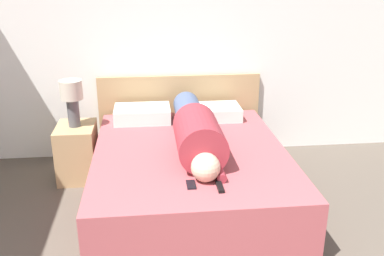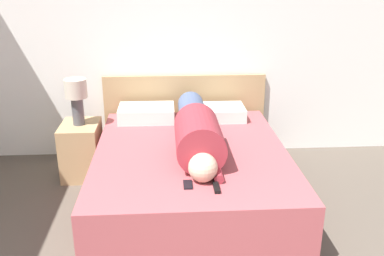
# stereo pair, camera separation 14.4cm
# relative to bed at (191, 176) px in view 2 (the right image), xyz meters

# --- Properties ---
(wall_back) EXTENTS (5.79, 0.06, 2.60)m
(wall_back) POSITION_rel_bed_xyz_m (-0.01, 1.17, 1.05)
(wall_back) COLOR white
(wall_back) RESTS_ON ground_plane
(bed) EXTENTS (1.63, 2.03, 0.51)m
(bed) POSITION_rel_bed_xyz_m (0.00, 0.00, 0.00)
(bed) COLOR #A84C51
(bed) RESTS_ON ground_plane
(headboard) EXTENTS (1.75, 0.04, 0.90)m
(headboard) POSITION_rel_bed_xyz_m (0.00, 1.10, 0.19)
(headboard) COLOR tan
(headboard) RESTS_ON ground_plane
(nightstand) EXTENTS (0.36, 0.48, 0.54)m
(nightstand) POSITION_rel_bed_xyz_m (-1.05, 0.60, 0.02)
(nightstand) COLOR tan
(nightstand) RESTS_ON ground_plane
(table_lamp) EXTENTS (0.21, 0.21, 0.45)m
(table_lamp) POSITION_rel_bed_xyz_m (-1.05, 0.60, 0.58)
(table_lamp) COLOR #4C4C51
(table_lamp) RESTS_ON nightstand
(person_lying) EXTENTS (0.38, 1.60, 0.38)m
(person_lying) POSITION_rel_bed_xyz_m (0.05, 0.01, 0.42)
(person_lying) COLOR #DBB293
(person_lying) RESTS_ON bed
(pillow_near_headboard) EXTENTS (0.56, 0.38, 0.14)m
(pillow_near_headboard) POSITION_rel_bed_xyz_m (-0.41, 0.79, 0.33)
(pillow_near_headboard) COLOR silver
(pillow_near_headboard) RESTS_ON bed
(pillow_second) EXTENTS (0.53, 0.38, 0.13)m
(pillow_second) POSITION_rel_bed_xyz_m (0.33, 0.79, 0.32)
(pillow_second) COLOR silver
(pillow_second) RESTS_ON bed
(tv_remote) EXTENTS (0.04, 0.15, 0.02)m
(tv_remote) POSITION_rel_bed_xyz_m (0.14, -0.72, 0.27)
(tv_remote) COLOR black
(tv_remote) RESTS_ON bed
(cell_phone) EXTENTS (0.06, 0.13, 0.01)m
(cell_phone) POSITION_rel_bed_xyz_m (-0.06, -0.66, 0.26)
(cell_phone) COLOR black
(cell_phone) RESTS_ON bed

